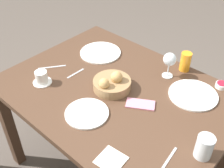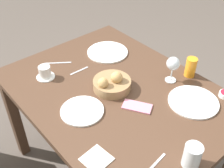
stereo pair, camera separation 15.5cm
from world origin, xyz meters
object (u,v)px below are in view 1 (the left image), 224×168
(plate_far_center, at_px, (87,113))
(water_tumbler, at_px, (204,147))
(juice_glass, at_px, (185,62))
(spoon_coffee, at_px, (76,73))
(bread_basket, at_px, (112,84))
(jam_bowl_berry, at_px, (221,85))
(plate_near_left, at_px, (193,95))
(knife_silver, at_px, (52,67))
(napkin, at_px, (111,160))
(coffee_cup, at_px, (42,78))
(cell_phone, at_px, (140,104))
(fork_silver, at_px, (168,161))
(wine_glass, at_px, (170,60))
(plate_near_right, at_px, (100,53))

(plate_far_center, bearing_deg, water_tumbler, -163.83)
(juice_glass, xyz_separation_m, spoon_coffee, (0.46, 0.47, -0.06))
(bread_basket, distance_m, spoon_coffee, 0.26)
(bread_basket, distance_m, jam_bowl_berry, 0.62)
(plate_near_left, bearing_deg, knife_silver, 24.12)
(bread_basket, xyz_separation_m, water_tumbler, (-0.59, 0.07, 0.02))
(spoon_coffee, height_order, napkin, napkin)
(spoon_coffee, bearing_deg, coffee_cup, 67.81)
(plate_far_center, height_order, knife_silver, plate_far_center)
(jam_bowl_berry, xyz_separation_m, cell_phone, (0.25, 0.42, -0.01))
(fork_silver, height_order, napkin, napkin)
(plate_near_left, xyz_separation_m, water_tumbler, (-0.23, 0.33, 0.05))
(fork_silver, xyz_separation_m, napkin, (0.18, 0.16, 0.00))
(plate_far_center, bearing_deg, jam_bowl_berry, -121.63)
(plate_far_center, relative_size, napkin, 1.80)
(spoon_coffee, xyz_separation_m, cell_phone, (-0.46, -0.04, 0.00))
(plate_far_center, height_order, water_tumbler, water_tumbler)
(jam_bowl_berry, distance_m, cell_phone, 0.49)
(wine_glass, relative_size, fork_silver, 0.92)
(water_tumbler, bearing_deg, wine_glass, -41.62)
(juice_glass, xyz_separation_m, jam_bowl_berry, (-0.24, 0.01, -0.04))
(plate_near_left, distance_m, coffee_cup, 0.85)
(water_tumbler, xyz_separation_m, fork_silver, (0.09, 0.12, -0.05))
(fork_silver, bearing_deg, napkin, 41.51)
(coffee_cup, bearing_deg, knife_silver, -58.74)
(plate_far_center, xyz_separation_m, knife_silver, (0.45, -0.14, -0.00))
(jam_bowl_berry, xyz_separation_m, napkin, (0.13, 0.78, -0.01))
(juice_glass, height_order, cell_phone, juice_glass)
(knife_silver, bearing_deg, fork_silver, 173.60)
(coffee_cup, height_order, fork_silver, coffee_cup)
(plate_far_center, height_order, cell_phone, plate_far_center)
(knife_silver, height_order, spoon_coffee, same)
(juice_glass, height_order, water_tumbler, juice_glass)
(wine_glass, relative_size, spoon_coffee, 1.23)
(water_tumbler, bearing_deg, bread_basket, -7.11)
(plate_near_right, distance_m, fork_silver, 0.91)
(juice_glass, distance_m, fork_silver, 0.70)
(knife_silver, distance_m, cell_phone, 0.62)
(juice_glass, relative_size, knife_silver, 0.82)
(plate_far_center, bearing_deg, napkin, 155.96)
(coffee_cup, xyz_separation_m, napkin, (-0.65, 0.13, -0.03))
(plate_far_center, height_order, napkin, plate_far_center)
(plate_near_left, relative_size, napkin, 2.14)
(plate_near_right, distance_m, spoon_coffee, 0.27)
(water_tumbler, xyz_separation_m, coffee_cup, (0.93, 0.15, -0.02))
(juice_glass, bearing_deg, fork_silver, 115.32)
(napkin, xyz_separation_m, cell_phone, (0.12, -0.36, 0.00))
(coffee_cup, height_order, jam_bowl_berry, coffee_cup)
(water_tumbler, distance_m, spoon_coffee, 0.85)
(napkin, relative_size, cell_phone, 0.74)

